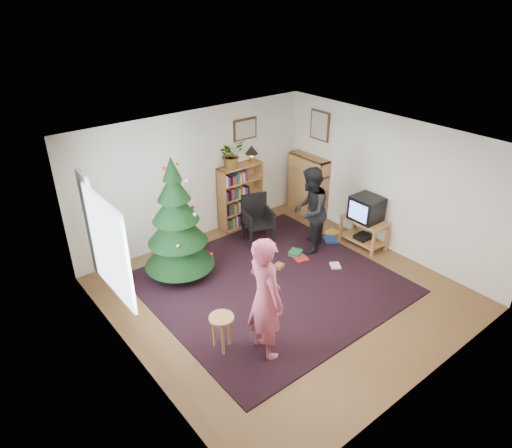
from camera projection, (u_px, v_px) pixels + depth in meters
floor at (283, 293)px, 7.44m from camera, size 5.00×5.00×0.00m
ceiling at (288, 145)px, 6.27m from camera, size 5.00×5.00×0.00m
wall_back at (196, 176)px, 8.58m from camera, size 5.00×0.02×2.50m
wall_front at (433, 307)px, 5.13m from camera, size 5.00×0.02×2.50m
wall_left at (130, 286)px, 5.47m from camera, size 0.02×5.00×2.50m
wall_right at (388, 184)px, 8.23m from camera, size 0.02×5.00×2.50m
rug at (271, 284)px, 7.64m from camera, size 3.80×3.60×0.02m
window_pane at (109, 248)px, 5.79m from camera, size 0.04×1.20×1.40m
curtain at (91, 226)px, 6.29m from camera, size 0.06×0.35×1.60m
picture_back at (245, 129)px, 8.87m from camera, size 0.55×0.03×0.42m
picture_right at (320, 125)px, 9.10m from camera, size 0.03×0.50×0.60m
christmas_tree at (177, 229)px, 7.48m from camera, size 1.19×1.19×2.15m
bookshelf_back at (240, 195)px, 9.24m from camera, size 0.95×0.30×1.30m
bookshelf_right at (308, 185)px, 9.70m from camera, size 0.30×0.95×1.30m
tv_stand at (364, 230)px, 8.65m from camera, size 0.47×0.84×0.55m
crt_tv at (366, 208)px, 8.43m from camera, size 0.48×0.52×0.46m
armchair at (255, 217)px, 8.72m from camera, size 0.64×0.66×0.94m
stool at (222, 324)px, 6.10m from camera, size 0.34×0.34×0.56m
person_standing at (265, 298)px, 5.85m from camera, size 0.50×0.69×1.78m
person_by_chair at (310, 211)px, 8.24m from camera, size 1.01×0.96×1.64m
potted_plant at (231, 154)px, 8.71m from camera, size 0.54×0.48×0.54m
table_lamp at (252, 151)px, 9.00m from camera, size 0.26×0.26×0.35m
floor_clutter at (313, 252)px, 8.49m from camera, size 1.88×1.08×0.08m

